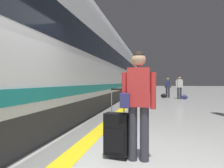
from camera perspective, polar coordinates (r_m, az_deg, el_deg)
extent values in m
plane|color=#B7B7B2|center=(3.11, -0.21, -22.49)|extent=(120.00, 120.00, 0.00)
cube|color=yellow|center=(12.93, 5.59, -4.79)|extent=(0.36, 80.00, 0.01)
cube|color=slate|center=(12.97, 4.18, -4.78)|extent=(0.60, 80.00, 0.01)
cube|color=#38383D|center=(11.02, -6.58, -3.92)|extent=(2.67, 28.29, 0.70)
cube|color=silver|center=(11.03, -6.59, 5.44)|extent=(2.90, 29.47, 2.90)
cylinder|color=silver|center=(11.23, -6.60, 12.57)|extent=(2.84, 28.88, 2.84)
cube|color=black|center=(11.06, -6.59, 7.25)|extent=(2.93, 27.70, 0.80)
cube|color=#197F7F|center=(10.99, -6.59, -0.54)|extent=(2.94, 28.88, 0.24)
cube|color=gray|center=(15.66, -6.67, 3.09)|extent=(0.02, 0.90, 2.00)
cylinder|color=#383842|center=(3.23, 9.16, -13.76)|extent=(0.14, 0.14, 0.84)
cylinder|color=#383842|center=(3.24, 5.89, -13.70)|extent=(0.14, 0.14, 0.84)
cube|color=red|center=(3.14, 7.54, -0.90)|extent=(0.34, 0.20, 0.60)
cylinder|color=red|center=(3.12, 11.56, -1.83)|extent=(0.09, 0.09, 0.56)
cylinder|color=red|center=(3.15, 3.54, -1.80)|extent=(0.09, 0.09, 0.56)
sphere|color=tan|center=(3.15, 7.56, 6.92)|extent=(0.22, 0.22, 0.22)
sphere|color=black|center=(3.16, 7.56, 7.37)|extent=(0.20, 0.20, 0.20)
cube|color=navy|center=(3.14, 3.85, -4.55)|extent=(0.14, 0.28, 0.22)
cube|color=black|center=(3.32, 1.33, -13.90)|extent=(0.41, 0.27, 0.66)
cube|color=black|center=(3.23, 0.68, -15.82)|extent=(0.31, 0.06, 0.36)
cylinder|color=black|center=(3.45, 4.08, -19.62)|extent=(0.03, 0.06, 0.06)
cylinder|color=black|center=(3.52, -0.66, -19.14)|extent=(0.03, 0.06, 0.06)
cylinder|color=gray|center=(3.25, 3.40, -4.87)|extent=(0.02, 0.02, 0.38)
cylinder|color=gray|center=(3.31, -0.10, -4.77)|extent=(0.02, 0.02, 0.38)
cube|color=black|center=(3.26, 1.63, -1.50)|extent=(0.22, 0.05, 0.02)
cylinder|color=#383842|center=(15.12, 18.23, -2.49)|extent=(0.14, 0.14, 0.82)
cylinder|color=#383842|center=(15.18, 18.85, -2.48)|extent=(0.14, 0.14, 0.82)
cube|color=silver|center=(15.13, 18.55, 0.18)|extent=(0.37, 0.26, 0.59)
cylinder|color=silver|center=(15.06, 17.77, -0.01)|extent=(0.09, 0.09, 0.55)
cylinder|color=silver|center=(15.21, 19.30, -0.01)|extent=(0.09, 0.09, 0.55)
sphere|color=tan|center=(15.13, 18.55, 1.77)|extent=(0.22, 0.22, 0.22)
sphere|color=black|center=(15.13, 18.55, 1.86)|extent=(0.20, 0.20, 0.20)
ellipsoid|color=navy|center=(15.04, 19.83, -3.51)|extent=(0.44, 0.26, 0.30)
torus|color=navy|center=(15.03, 19.83, -3.13)|extent=(0.22, 0.02, 0.22)
cylinder|color=#383842|center=(16.12, 15.21, -2.35)|extent=(0.13, 0.13, 0.79)
cylinder|color=#383842|center=(16.09, 15.80, -2.35)|extent=(0.13, 0.13, 0.79)
cube|color=#4C4C51|center=(16.08, 15.51, 0.06)|extent=(0.36, 0.26, 0.56)
cylinder|color=#4C4C51|center=(16.13, 14.80, -0.11)|extent=(0.08, 0.08, 0.53)
cylinder|color=#4C4C51|center=(16.06, 16.24, -0.12)|extent=(0.08, 0.08, 0.53)
sphere|color=beige|center=(16.08, 15.52, 1.49)|extent=(0.21, 0.21, 0.21)
sphere|color=black|center=(16.08, 15.52, 1.58)|extent=(0.19, 0.19, 0.19)
cube|color=navy|center=(15.94, 15.42, 0.12)|extent=(0.27, 0.19, 0.38)
ellipsoid|color=black|center=(15.94, 14.40, -3.26)|extent=(0.44, 0.26, 0.30)
torus|color=black|center=(15.93, 14.40, -2.90)|extent=(0.22, 0.02, 0.22)
cylinder|color=#383842|center=(21.19, 10.13, -1.64)|extent=(0.13, 0.13, 0.78)
cylinder|color=#383842|center=(21.14, 10.57, -1.64)|extent=(0.13, 0.13, 0.78)
cube|color=red|center=(21.15, 10.35, 0.18)|extent=(0.36, 0.26, 0.56)
cylinder|color=red|center=(21.22, 9.83, 0.05)|extent=(0.08, 0.08, 0.52)
cylinder|color=red|center=(21.11, 10.89, 0.05)|extent=(0.08, 0.08, 0.52)
sphere|color=tan|center=(21.15, 10.35, 1.27)|extent=(0.21, 0.21, 0.21)
sphere|color=black|center=(21.15, 10.35, 1.33)|extent=(0.19, 0.19, 0.19)
cube|color=#9E9EA3|center=(21.04, 9.47, -1.83)|extent=(0.44, 0.37, 0.53)
cube|color=#9E9EA3|center=(21.14, 9.62, -2.00)|extent=(0.29, 0.15, 0.29)
cylinder|color=black|center=(21.06, 9.04, -2.64)|extent=(0.04, 0.06, 0.06)
cylinder|color=black|center=(20.92, 9.72, -2.66)|extent=(0.04, 0.06, 0.06)
cylinder|color=gray|center=(21.02, 9.15, -0.59)|extent=(0.02, 0.02, 0.38)
cylinder|color=gray|center=(20.92, 9.65, -0.60)|extent=(0.02, 0.02, 0.38)
cube|color=black|center=(20.97, 9.40, -0.08)|extent=(0.21, 0.12, 0.02)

